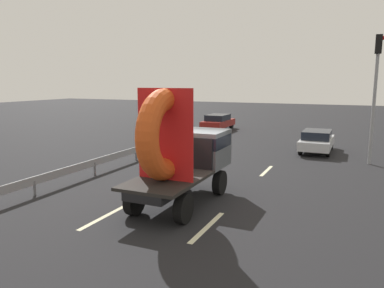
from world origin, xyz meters
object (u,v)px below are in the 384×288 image
(distant_sedan, at_px, (317,140))
(traffic_light, at_px, (376,82))
(oncoming_car, at_px, (218,122))
(flatbed_truck, at_px, (183,150))

(distant_sedan, height_order, traffic_light, traffic_light)
(traffic_light, xyz_separation_m, oncoming_car, (-11.67, 9.40, -3.39))
(flatbed_truck, relative_size, oncoming_car, 1.20)
(flatbed_truck, relative_size, traffic_light, 0.78)
(flatbed_truck, xyz_separation_m, traffic_light, (6.05, 9.32, 2.26))
(flatbed_truck, bearing_deg, traffic_light, 57.00)
(distant_sedan, distance_m, traffic_light, 5.01)
(flatbed_truck, xyz_separation_m, oncoming_car, (-5.62, 18.72, -1.13))
(oncoming_car, bearing_deg, distant_sedan, -38.64)
(distant_sedan, relative_size, oncoming_car, 0.96)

